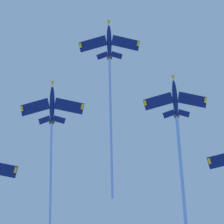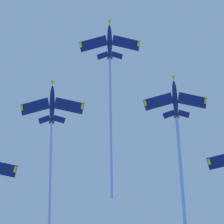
{
  "view_description": "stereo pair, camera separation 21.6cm",
  "coord_description": "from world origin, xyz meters",
  "views": [
    {
      "loc": [
        -11.61,
        -1.48,
        1.98
      ],
      "look_at": [
        -40.51,
        -6.55,
        112.22
      ],
      "focal_mm": 59.44,
      "sensor_mm": 36.0,
      "label": 1
    },
    {
      "loc": [
        -11.57,
        -1.69,
        1.98
      ],
      "look_at": [
        -40.51,
        -6.55,
        112.22
      ],
      "focal_mm": 59.44,
      "sensor_mm": 36.0,
      "label": 2
    }
  ],
  "objects": [
    {
      "name": "jet_right_wing",
      "position": [
        -42.53,
        -25.58,
        109.42
      ],
      "size": [
        48.89,
        19.91,
        28.91
      ],
      "color": "navy"
    },
    {
      "name": "jet_lead",
      "position": [
        -28.09,
        -5.1,
        119.17
      ],
      "size": [
        49.28,
        19.88,
        30.3
      ],
      "color": "navy"
    },
    {
      "name": "jet_left_wing",
      "position": [
        -49.95,
        12.19,
        108.82
      ],
      "size": [
        46.04,
        19.94,
        27.92
      ],
      "color": "navy"
    }
  ]
}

